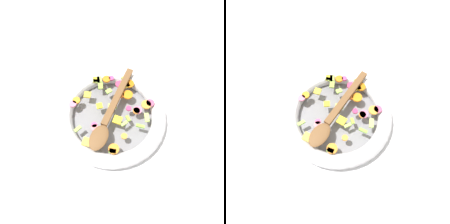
# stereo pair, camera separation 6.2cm
# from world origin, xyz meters

# --- Properties ---
(ground_plane) EXTENTS (4.00, 4.00, 0.00)m
(ground_plane) POSITION_xyz_m (0.00, 0.00, 0.00)
(ground_plane) COLOR silver
(skillet) EXTENTS (0.38, 0.38, 0.05)m
(skillet) POSITION_xyz_m (0.00, 0.00, 0.02)
(skillet) COLOR slate
(skillet) RESTS_ON ground_plane
(chopped_vegetables) EXTENTS (0.28, 0.30, 0.01)m
(chopped_vegetables) POSITION_xyz_m (-0.00, -0.03, 0.05)
(chopped_vegetables) COLOR orange
(chopped_vegetables) RESTS_ON skillet
(wooden_spoon) EXTENTS (0.06, 0.33, 0.01)m
(wooden_spoon) POSITION_xyz_m (0.00, 0.02, 0.06)
(wooden_spoon) COLOR brown
(wooden_spoon) RESTS_ON chopped_vegetables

